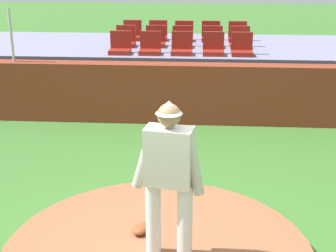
% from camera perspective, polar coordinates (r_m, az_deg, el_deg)
% --- Properties ---
extents(pitcher, '(0.82, 0.35, 1.85)m').
position_cam_1_polar(pitcher, '(5.34, 0.10, -5.08)').
color(pitcher, silver).
rests_on(pitcher, pitchers_mound).
extents(fielding_glove, '(0.32, 0.36, 0.11)m').
position_cam_1_polar(fielding_glove, '(6.24, -3.02, -11.74)').
color(fielding_glove, brown).
rests_on(fielding_glove, pitchers_mound).
extents(brick_barrier, '(15.80, 0.40, 1.27)m').
position_cam_1_polar(brick_barrier, '(10.46, 1.26, 3.80)').
color(brick_barrier, maroon).
rests_on(brick_barrier, ground_plane).
extents(fence_post_left, '(0.06, 0.06, 1.11)m').
position_cam_1_polar(fence_post_left, '(10.94, -17.67, 9.96)').
color(fence_post_left, silver).
rests_on(fence_post_left, brick_barrier).
extents(bleacher_platform, '(13.65, 3.40, 1.24)m').
position_cam_1_polar(bleacher_platform, '(12.75, 1.78, 6.64)').
color(bleacher_platform, gray).
rests_on(bleacher_platform, ground_plane).
extents(stadium_chair_0, '(0.48, 0.44, 0.50)m').
position_cam_1_polar(stadium_chair_0, '(11.56, -5.54, 9.14)').
color(stadium_chair_0, maroon).
rests_on(stadium_chair_0, bleacher_platform).
extents(stadium_chair_1, '(0.48, 0.44, 0.50)m').
position_cam_1_polar(stadium_chair_1, '(11.47, -2.08, 9.13)').
color(stadium_chair_1, maroon).
rests_on(stadium_chair_1, bleacher_platform).
extents(stadium_chair_2, '(0.48, 0.44, 0.50)m').
position_cam_1_polar(stadium_chair_2, '(11.43, 1.61, 9.10)').
color(stadium_chair_2, maroon).
rests_on(stadium_chair_2, bleacher_platform).
extents(stadium_chair_3, '(0.48, 0.44, 0.50)m').
position_cam_1_polar(stadium_chair_3, '(11.42, 5.27, 9.02)').
color(stadium_chair_3, maroon).
rests_on(stadium_chair_3, bleacher_platform).
extents(stadium_chair_4, '(0.48, 0.44, 0.50)m').
position_cam_1_polar(stadium_chair_4, '(11.44, 8.54, 8.90)').
color(stadium_chair_4, maroon).
rests_on(stadium_chair_4, bleacher_platform).
extents(stadium_chair_5, '(0.48, 0.44, 0.50)m').
position_cam_1_polar(stadium_chair_5, '(12.43, -4.91, 9.90)').
color(stadium_chair_5, maroon).
rests_on(stadium_chair_5, bleacher_platform).
extents(stadium_chair_6, '(0.48, 0.44, 0.50)m').
position_cam_1_polar(stadium_chair_6, '(12.37, -1.47, 9.92)').
color(stadium_chair_6, maroon).
rests_on(stadium_chair_6, bleacher_platform).
extents(stadium_chair_7, '(0.48, 0.44, 0.50)m').
position_cam_1_polar(stadium_chair_7, '(12.31, 1.63, 9.87)').
color(stadium_chair_7, maroon).
rests_on(stadium_chair_7, bleacher_platform).
extents(stadium_chair_8, '(0.48, 0.44, 0.50)m').
position_cam_1_polar(stadium_chair_8, '(12.34, 5.18, 9.82)').
color(stadium_chair_8, maroon).
rests_on(stadium_chair_8, bleacher_platform).
extents(stadium_chair_9, '(0.48, 0.44, 0.50)m').
position_cam_1_polar(stadium_chair_9, '(12.36, 8.30, 9.71)').
color(stadium_chair_9, maroon).
rests_on(stadium_chair_9, bleacher_platform).
extents(stadium_chair_10, '(0.48, 0.44, 0.50)m').
position_cam_1_polar(stadium_chair_10, '(13.35, -4.16, 10.60)').
color(stadium_chair_10, maroon).
rests_on(stadium_chair_10, bleacher_platform).
extents(stadium_chair_11, '(0.48, 0.44, 0.50)m').
position_cam_1_polar(stadium_chair_11, '(13.27, -1.17, 10.59)').
color(stadium_chair_11, maroon).
rests_on(stadium_chair_11, bleacher_platform).
extents(stadium_chair_12, '(0.48, 0.44, 0.50)m').
position_cam_1_polar(stadium_chair_12, '(13.19, 1.86, 10.53)').
color(stadium_chair_12, maroon).
rests_on(stadium_chair_12, bleacher_platform).
extents(stadium_chair_13, '(0.48, 0.44, 0.50)m').
position_cam_1_polar(stadium_chair_13, '(13.21, 4.96, 10.48)').
color(stadium_chair_13, maroon).
rests_on(stadium_chair_13, bleacher_platform).
extents(stadium_chair_14, '(0.48, 0.44, 0.50)m').
position_cam_1_polar(stadium_chair_14, '(13.21, 8.04, 10.36)').
color(stadium_chair_14, maroon).
rests_on(stadium_chair_14, bleacher_platform).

